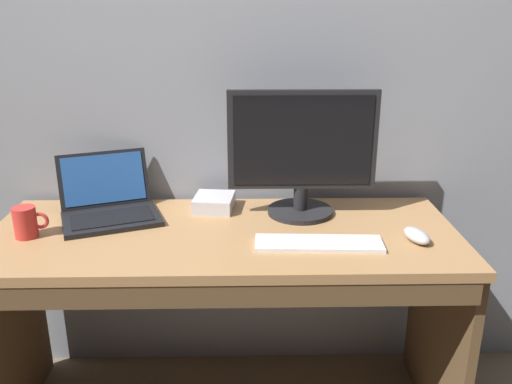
{
  "coord_description": "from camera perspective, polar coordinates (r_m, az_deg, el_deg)",
  "views": [
    {
      "loc": [
        0.08,
        -1.68,
        1.49
      ],
      "look_at": [
        0.11,
        0.0,
        0.9
      ],
      "focal_mm": 37.85,
      "sensor_mm": 36.0,
      "label": 1
    }
  ],
  "objects": [
    {
      "name": "desk",
      "position": [
        1.91,
        -3.36,
        -9.33
      ],
      "size": [
        1.59,
        0.64,
        0.76
      ],
      "color": "#A87A4C",
      "rests_on": "ground"
    },
    {
      "name": "external_monitor",
      "position": [
        1.91,
        4.89,
        3.87
      ],
      "size": [
        0.53,
        0.24,
        0.45
      ],
      "color": "black",
      "rests_on": "desk"
    },
    {
      "name": "wired_keyboard",
      "position": [
        1.74,
        6.65,
        -5.4
      ],
      "size": [
        0.41,
        0.14,
        0.02
      ],
      "color": "white",
      "rests_on": "desk"
    },
    {
      "name": "computer_mouse",
      "position": [
        1.83,
        16.63,
        -4.43
      ],
      "size": [
        0.09,
        0.13,
        0.04
      ],
      "primitive_type": "ellipsoid",
      "rotation": [
        0.0,
        0.0,
        0.3
      ],
      "color": "#B7B7BC",
      "rests_on": "desk"
    },
    {
      "name": "laptop_black",
      "position": [
        2.01,
        -15.27,
        -1.47
      ],
      "size": [
        0.41,
        0.4,
        0.21
      ],
      "color": "black",
      "rests_on": "desk"
    },
    {
      "name": "external_drive_box",
      "position": [
        2.02,
        -4.46,
        -1.12
      ],
      "size": [
        0.16,
        0.17,
        0.05
      ],
      "primitive_type": "cube",
      "rotation": [
        0.0,
        0.0,
        -0.12
      ],
      "color": "silver",
      "rests_on": "desk"
    },
    {
      "name": "coffee_mug",
      "position": [
        1.93,
        -23.12,
        -2.94
      ],
      "size": [
        0.12,
        0.07,
        0.1
      ],
      "color": "red",
      "rests_on": "desk"
    }
  ]
}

